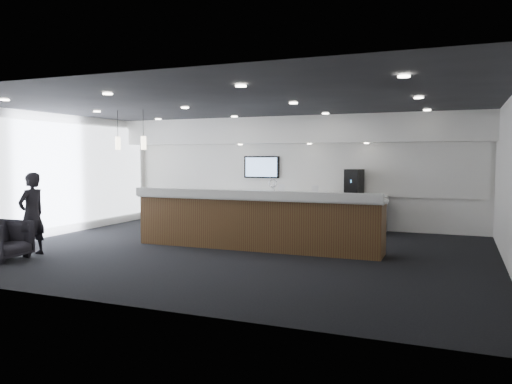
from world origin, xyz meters
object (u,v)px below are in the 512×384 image
at_px(service_counter, 256,222).
at_px(armchair, 3,240).
at_px(coffee_machine, 354,182).
at_px(lounge_guest, 32,214).

relative_size(service_counter, armchair, 6.54).
bearing_deg(armchair, coffee_machine, -43.58).
distance_m(armchair, lounge_guest, 0.72).
bearing_deg(coffee_machine, service_counter, -100.23).
distance_m(coffee_machine, lounge_guest, 7.66).
xyz_separation_m(armchair, lounge_guest, (0.18, 0.53, 0.44)).
bearing_deg(coffee_machine, lounge_guest, -119.68).
bearing_deg(armchair, service_counter, -56.40).
relative_size(service_counter, coffee_machine, 8.02).
bearing_deg(lounge_guest, armchair, -18.31).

